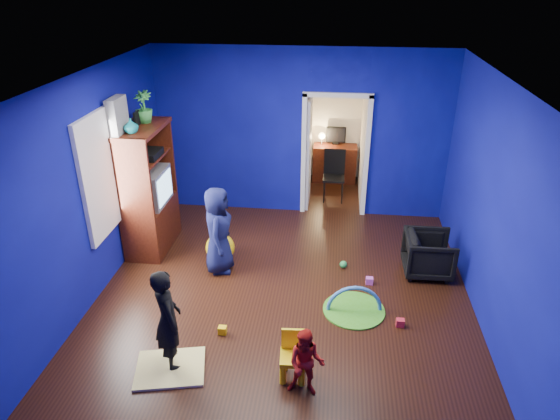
# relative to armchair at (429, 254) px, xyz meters

# --- Properties ---
(floor) EXTENTS (5.00, 5.50, 0.01)m
(floor) POSITION_rel_armchair_xyz_m (-2.01, -0.90, -0.31)
(floor) COLOR black
(floor) RESTS_ON ground
(ceiling) EXTENTS (5.00, 5.50, 0.01)m
(ceiling) POSITION_rel_armchair_xyz_m (-2.01, -0.90, 2.59)
(ceiling) COLOR white
(ceiling) RESTS_ON wall_back
(wall_back) EXTENTS (5.00, 0.02, 2.90)m
(wall_back) POSITION_rel_armchair_xyz_m (-2.01, 1.85, 1.14)
(wall_back) COLOR #0A0C70
(wall_back) RESTS_ON floor
(wall_front) EXTENTS (5.00, 0.02, 2.90)m
(wall_front) POSITION_rel_armchair_xyz_m (-2.01, -3.65, 1.14)
(wall_front) COLOR #0A0C70
(wall_front) RESTS_ON floor
(wall_left) EXTENTS (0.02, 5.50, 2.90)m
(wall_left) POSITION_rel_armchair_xyz_m (-4.51, -0.90, 1.14)
(wall_left) COLOR #0A0C70
(wall_left) RESTS_ON floor
(wall_right) EXTENTS (0.02, 5.50, 2.90)m
(wall_right) POSITION_rel_armchair_xyz_m (0.49, -0.90, 1.14)
(wall_right) COLOR #0A0C70
(wall_right) RESTS_ON floor
(alcove) EXTENTS (1.00, 1.75, 2.50)m
(alcove) POSITION_rel_armchair_xyz_m (-1.41, 2.72, 0.94)
(alcove) COLOR silver
(alcove) RESTS_ON floor
(armchair) EXTENTS (0.69, 0.67, 0.62)m
(armchair) POSITION_rel_armchair_xyz_m (0.00, 0.00, 0.00)
(armchair) COLOR black
(armchair) RESTS_ON floor
(child_black) EXTENTS (0.48, 0.53, 1.23)m
(child_black) POSITION_rel_armchair_xyz_m (-3.11, -2.22, 0.30)
(child_black) COLOR black
(child_black) RESTS_ON floor
(child_navy) EXTENTS (0.46, 0.66, 1.30)m
(child_navy) POSITION_rel_armchair_xyz_m (-3.01, -0.26, 0.34)
(child_navy) COLOR #101A3D
(child_navy) RESTS_ON floor
(toddler_red) EXTENTS (0.41, 0.33, 0.79)m
(toddler_red) POSITION_rel_armchair_xyz_m (-1.60, -2.47, 0.09)
(toddler_red) COLOR #B51319
(toddler_red) RESTS_ON floor
(vase) EXTENTS (0.21, 0.21, 0.21)m
(vase) POSITION_rel_armchair_xyz_m (-4.21, 0.01, 1.75)
(vase) COLOR #0C6166
(vase) RESTS_ON tv_armoire
(potted_plant) EXTENTS (0.27, 0.27, 0.47)m
(potted_plant) POSITION_rel_armchair_xyz_m (-4.21, 0.53, 1.88)
(potted_plant) COLOR #338E38
(potted_plant) RESTS_ON tv_armoire
(tv_armoire) EXTENTS (0.58, 1.14, 1.96)m
(tv_armoire) POSITION_rel_armchair_xyz_m (-4.21, 0.31, 0.67)
(tv_armoire) COLOR #391309
(tv_armoire) RESTS_ON floor
(crt_tv) EXTENTS (0.46, 0.70, 0.54)m
(crt_tv) POSITION_rel_armchair_xyz_m (-4.17, 0.31, 0.71)
(crt_tv) COLOR silver
(crt_tv) RESTS_ON tv_armoire
(yellow_blanket) EXTENTS (0.86, 0.75, 0.03)m
(yellow_blanket) POSITION_rel_armchair_xyz_m (-3.11, -2.32, -0.30)
(yellow_blanket) COLOR #F2E07A
(yellow_blanket) RESTS_ON floor
(hopper_ball) EXTENTS (0.44, 0.44, 0.44)m
(hopper_ball) POSITION_rel_armchair_xyz_m (-3.06, -0.01, -0.09)
(hopper_ball) COLOR yellow
(hopper_ball) RESTS_ON floor
(kid_chair) EXTENTS (0.30, 0.30, 0.50)m
(kid_chair) POSITION_rel_armchair_xyz_m (-1.75, -2.27, -0.06)
(kid_chair) COLOR yellow
(kid_chair) RESTS_ON floor
(play_mat) EXTENTS (0.80, 0.80, 0.02)m
(play_mat) POSITION_rel_armchair_xyz_m (-1.06, -1.03, -0.30)
(play_mat) COLOR green
(play_mat) RESTS_ON floor
(toy_arch) EXTENTS (0.73, 0.13, 0.72)m
(toy_arch) POSITION_rel_armchair_xyz_m (-1.06, -1.03, -0.29)
(toy_arch) COLOR #3F8CD8
(toy_arch) RESTS_ON floor
(window_left) EXTENTS (0.03, 0.95, 1.55)m
(window_left) POSITION_rel_armchair_xyz_m (-4.49, -0.55, 1.24)
(window_left) COLOR white
(window_left) RESTS_ON wall_left
(curtain) EXTENTS (0.14, 0.42, 2.40)m
(curtain) POSITION_rel_armchair_xyz_m (-4.38, -0.00, 0.94)
(curtain) COLOR slate
(curtain) RESTS_ON floor
(doorway) EXTENTS (1.16, 0.10, 2.10)m
(doorway) POSITION_rel_armchair_xyz_m (-1.41, 1.85, 0.74)
(doorway) COLOR white
(doorway) RESTS_ON floor
(study_desk) EXTENTS (0.88, 0.44, 0.75)m
(study_desk) POSITION_rel_armchair_xyz_m (-1.41, 3.36, 0.06)
(study_desk) COLOR #3D140A
(study_desk) RESTS_ON floor
(desk_monitor) EXTENTS (0.40, 0.05, 0.32)m
(desk_monitor) POSITION_rel_armchair_xyz_m (-1.41, 3.48, 0.64)
(desk_monitor) COLOR black
(desk_monitor) RESTS_ON study_desk
(desk_lamp) EXTENTS (0.14, 0.14, 0.14)m
(desk_lamp) POSITION_rel_armchair_xyz_m (-1.69, 3.42, 0.62)
(desk_lamp) COLOR #FFD88C
(desk_lamp) RESTS_ON study_desk
(folding_chair) EXTENTS (0.40, 0.40, 0.92)m
(folding_chair) POSITION_rel_armchair_xyz_m (-1.41, 2.40, 0.15)
(folding_chair) COLOR black
(folding_chair) RESTS_ON floor
(book_shelf) EXTENTS (0.88, 0.24, 0.04)m
(book_shelf) POSITION_rel_armchair_xyz_m (-1.41, 3.47, 1.71)
(book_shelf) COLOR white
(book_shelf) RESTS_ON study_desk
(toy_0) EXTENTS (0.10, 0.08, 0.10)m
(toy_0) POSITION_rel_armchair_xyz_m (-0.50, -1.27, -0.26)
(toy_0) COLOR red
(toy_0) RESTS_ON floor
(toy_1) EXTENTS (0.11, 0.11, 0.11)m
(toy_1) POSITION_rel_armchair_xyz_m (-0.11, -0.00, -0.26)
(toy_1) COLOR #268ADB
(toy_1) RESTS_ON floor
(toy_2) EXTENTS (0.10, 0.08, 0.10)m
(toy_2) POSITION_rel_armchair_xyz_m (-2.66, -1.66, -0.26)
(toy_2) COLOR yellow
(toy_2) RESTS_ON floor
(toy_3) EXTENTS (0.11, 0.11, 0.11)m
(toy_3) POSITION_rel_armchair_xyz_m (-1.20, 0.00, -0.26)
(toy_3) COLOR green
(toy_3) RESTS_ON floor
(toy_4) EXTENTS (0.10, 0.08, 0.10)m
(toy_4) POSITION_rel_armchair_xyz_m (-0.84, -0.39, -0.26)
(toy_4) COLOR #D851C1
(toy_4) RESTS_ON floor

